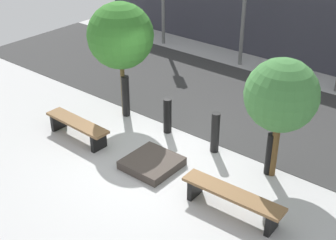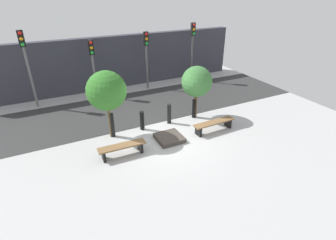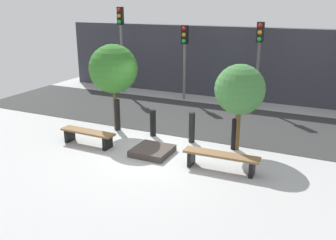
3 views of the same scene
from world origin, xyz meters
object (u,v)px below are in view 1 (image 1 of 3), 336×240
at_px(planter_bed, 152,163).
at_px(bollard_center, 215,132).
at_px(bench_left, 77,126).
at_px(bollard_left, 167,116).
at_px(tree_behind_left_bench, 120,36).
at_px(bench_right, 232,198).
at_px(bollard_right, 270,154).
at_px(tree_behind_right_bench, 281,96).
at_px(bollard_far_left, 126,96).

xyz_separation_m(planter_bed, bollard_center, (0.68, 1.35, 0.39)).
relative_size(bench_left, bollard_left, 2.07).
distance_m(bench_left, tree_behind_left_bench, 2.35).
bearing_deg(bollard_center, tree_behind_left_bench, -179.99).
xyz_separation_m(bench_left, bench_right, (4.21, 0.00, 0.01)).
bearing_deg(bollard_right, bollard_center, 180.00).
relative_size(planter_bed, bollard_left, 1.21).
bearing_deg(bollard_left, bench_right, -29.19).
relative_size(planter_bed, tree_behind_left_bench, 0.37).
height_order(bench_right, bollard_right, bollard_right).
height_order(tree_behind_right_bench, bollard_center, tree_behind_right_bench).
distance_m(bench_left, bollard_far_left, 1.57).
bearing_deg(bollard_far_left, bench_right, -20.60).
distance_m(bollard_far_left, bollard_left, 1.36).
bearing_deg(bollard_far_left, tree_behind_right_bench, -0.01).
bearing_deg(bollard_far_left, bench_left, -92.83).
xyz_separation_m(tree_behind_left_bench, tree_behind_right_bench, (4.21, 0.00, -0.28)).
height_order(planter_bed, bollard_left, bollard_left).
bearing_deg(bench_left, planter_bed, 7.12).
xyz_separation_m(bench_right, tree_behind_right_bench, (0.00, 1.55, 1.48)).
height_order(planter_bed, tree_behind_right_bench, tree_behind_right_bench).
height_order(bench_right, tree_behind_left_bench, tree_behind_left_bench).
relative_size(tree_behind_right_bench, bollard_center, 2.66).
bearing_deg(bench_left, tree_behind_right_bench, 21.94).
xyz_separation_m(bench_right, bollard_left, (-2.78, 1.55, 0.10)).
height_order(bench_left, bench_right, bench_right).
height_order(bench_left, tree_behind_right_bench, tree_behind_right_bench).
bearing_deg(tree_behind_right_bench, bollard_far_left, 179.99).
height_order(tree_behind_left_bench, bollard_right, tree_behind_left_bench).
distance_m(bollard_far_left, bollard_right, 4.06).
bearing_deg(bench_right, tree_behind_right_bench, 88.31).
bearing_deg(bench_left, bollard_far_left, 88.86).
relative_size(tree_behind_right_bench, bollard_left, 2.91).
xyz_separation_m(bench_left, bollard_far_left, (0.08, 1.55, 0.21)).
distance_m(bench_right, bollard_far_left, 4.42).
bearing_deg(bollard_far_left, bollard_right, 0.00).
distance_m(tree_behind_left_bench, bollard_right, 4.44).
bearing_deg(bench_right, bollard_far_left, 157.71).
height_order(bench_right, planter_bed, bench_right).
bearing_deg(bollard_left, bollard_right, 0.00).
relative_size(bench_right, bollard_right, 2.13).
xyz_separation_m(tree_behind_left_bench, bollard_far_left, (0.08, 0.00, -1.56)).
xyz_separation_m(bench_left, planter_bed, (2.11, 0.20, -0.24)).
relative_size(bollard_far_left, bollard_center, 1.12).
relative_size(bench_right, planter_bed, 1.89).
bearing_deg(bollard_far_left, bollard_left, 0.00).
height_order(bollard_far_left, bollard_left, bollard_far_left).
height_order(bench_right, bollard_center, bollard_center).
height_order(tree_behind_right_bench, bollard_right, tree_behind_right_bench).
xyz_separation_m(bench_left, tree_behind_left_bench, (0.00, 1.55, 1.77)).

